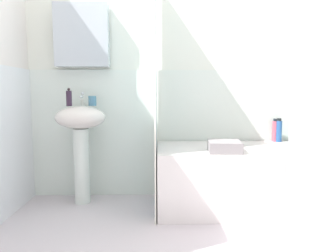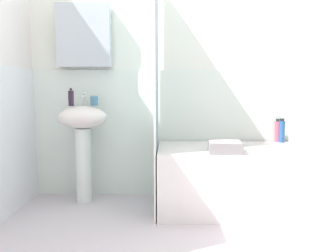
{
  "view_description": "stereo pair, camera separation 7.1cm",
  "coord_description": "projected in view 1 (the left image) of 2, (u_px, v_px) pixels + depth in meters",
  "views": [
    {
      "loc": [
        -0.34,
        -1.75,
        1.0
      ],
      "look_at": [
        -0.26,
        0.85,
        0.71
      ],
      "focal_mm": 33.67,
      "sensor_mm": 36.0,
      "label": 1
    },
    {
      "loc": [
        -0.27,
        -1.75,
        1.0
      ],
      "look_at": [
        -0.26,
        0.85,
        0.71
      ],
      "focal_mm": 33.67,
      "sensor_mm": 36.0,
      "label": 2
    }
  ],
  "objects": [
    {
      "name": "lotion_bottle",
      "position": [
        275.0,
        131.0,
        2.97
      ],
      "size": [
        0.04,
        0.04,
        0.22
      ],
      "color": "#CC5267",
      "rests_on": "bathtub"
    },
    {
      "name": "wall_back_tiled",
      "position": [
        188.0,
        76.0,
        2.99
      ],
      "size": [
        3.6,
        0.18,
        2.4
      ],
      "color": "white",
      "rests_on": "ground_plane"
    },
    {
      "name": "bathtub",
      "position": [
        244.0,
        177.0,
        2.7
      ],
      "size": [
        1.49,
        0.7,
        0.53
      ],
      "primitive_type": "cube",
      "color": "white",
      "rests_on": "ground_plane"
    },
    {
      "name": "sink",
      "position": [
        81.0,
        132.0,
        2.78
      ],
      "size": [
        0.44,
        0.34,
        0.87
      ],
      "color": "white",
      "rests_on": "ground_plane"
    },
    {
      "name": "shampoo_bottle",
      "position": [
        304.0,
        133.0,
        2.98
      ],
      "size": [
        0.05,
        0.05,
        0.18
      ],
      "color": "#23202A",
      "rests_on": "bathtub"
    },
    {
      "name": "soap_dispenser",
      "position": [
        69.0,
        98.0,
        2.75
      ],
      "size": [
        0.05,
        0.05,
        0.16
      ],
      "color": "#312033",
      "rests_on": "sink"
    },
    {
      "name": "shower_curtain",
      "position": [
        155.0,
        91.0,
        2.6
      ],
      "size": [
        0.01,
        0.7,
        2.0
      ],
      "color": "white",
      "rests_on": "ground_plane"
    },
    {
      "name": "toothbrush_cup",
      "position": [
        92.0,
        101.0,
        2.83
      ],
      "size": [
        0.07,
        0.07,
        0.09
      ],
      "primitive_type": "cylinder",
      "color": "teal",
      "rests_on": "sink"
    },
    {
      "name": "body_wash_bottle",
      "position": [
        296.0,
        134.0,
        2.93
      ],
      "size": [
        0.04,
        0.04,
        0.16
      ],
      "color": "#257A54",
      "rests_on": "bathtub"
    },
    {
      "name": "towel_folded",
      "position": [
        225.0,
        147.0,
        2.45
      ],
      "size": [
        0.27,
        0.26,
        0.09
      ],
      "primitive_type": "cube",
      "rotation": [
        0.0,
        0.0,
        -0.08
      ],
      "color": "gray",
      "rests_on": "bathtub"
    },
    {
      "name": "faucet",
      "position": [
        82.0,
        99.0,
        2.83
      ],
      "size": [
        0.03,
        0.12,
        0.12
      ],
      "color": "silver",
      "rests_on": "sink"
    },
    {
      "name": "conditioner_bottle",
      "position": [
        279.0,
        131.0,
        2.95
      ],
      "size": [
        0.06,
        0.06,
        0.22
      ],
      "color": "#295798",
      "rests_on": "bathtub"
    }
  ]
}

